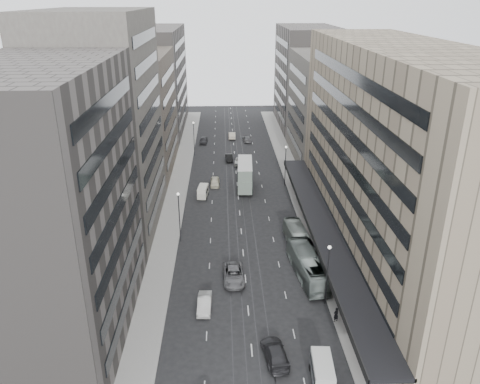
{
  "coord_description": "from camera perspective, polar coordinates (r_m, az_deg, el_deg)",
  "views": [
    {
      "loc": [
        -2.83,
        -53.26,
        35.75
      ],
      "look_at": [
        -0.19,
        15.38,
        6.85
      ],
      "focal_mm": 35.0,
      "sensor_mm": 36.0,
      "label": 1
    }
  ],
  "objects": [
    {
      "name": "bus_far",
      "position": [
        71.77,
        7.19,
        -5.83
      ],
      "size": [
        3.55,
        11.36,
        3.11
      ],
      "primitive_type": "imported",
      "rotation": [
        0.0,
        0.0,
        3.23
      ],
      "color": "gray",
      "rests_on": "ground"
    },
    {
      "name": "sedan_8",
      "position": [
        123.47,
        -4.47,
        6.3
      ],
      "size": [
        2.12,
        4.74,
        1.58
      ],
      "primitive_type": "imported",
      "rotation": [
        0.0,
        0.0,
        -0.06
      ],
      "color": "#252528",
      "rests_on": "ground"
    },
    {
      "name": "building_left_a",
      "position": [
        53.18,
        -22.56,
        -2.01
      ],
      "size": [
        15.0,
        28.0,
        30.0
      ],
      "primitive_type": "cube",
      "color": "#5C5653",
      "rests_on": "ground"
    },
    {
      "name": "double_decker",
      "position": [
        93.09,
        0.61,
        2.17
      ],
      "size": [
        3.45,
        10.06,
        5.44
      ],
      "rotation": [
        0.0,
        0.0,
        -0.05
      ],
      "color": "slate",
      "rests_on": "ground"
    },
    {
      "name": "sedan_9",
      "position": [
        127.62,
        -0.98,
        6.94
      ],
      "size": [
        1.87,
        5.16,
        1.69
      ],
      "primitive_type": "imported",
      "rotation": [
        0.0,
        0.0,
        3.13
      ],
      "color": "#BEB29D",
      "rests_on": "ground"
    },
    {
      "name": "ground",
      "position": [
        64.21,
        0.71,
        -11.02
      ],
      "size": [
        220.0,
        220.0,
        0.0
      ],
      "primitive_type": "plane",
      "color": "black",
      "rests_on": "ground"
    },
    {
      "name": "sedan_3",
      "position": [
        52.49,
        4.28,
        -18.97
      ],
      "size": [
        3.01,
        5.92,
        1.65
      ],
      "primitive_type": "imported",
      "rotation": [
        0.0,
        0.0,
        3.27
      ],
      "color": "#242426",
      "rests_on": "ground"
    },
    {
      "name": "sedan_1",
      "position": [
        59.3,
        -4.35,
        -13.4
      ],
      "size": [
        1.77,
        4.76,
        1.55
      ],
      "primitive_type": "imported",
      "rotation": [
        0.0,
        0.0,
        -0.03
      ],
      "color": "#B5B4B0",
      "rests_on": "ground"
    },
    {
      "name": "department_store",
      "position": [
        69.11,
        18.54,
        4.09
      ],
      "size": [
        19.2,
        60.0,
        30.0
      ],
      "color": "gray",
      "rests_on": "ground"
    },
    {
      "name": "building_left_c",
      "position": [
        103.65,
        -12.69,
        9.31
      ],
      "size": [
        15.0,
        28.0,
        25.0
      ],
      "primitive_type": "cube",
      "color": "#665B4F",
      "rests_on": "ground"
    },
    {
      "name": "sidewalk_left",
      "position": [
        97.95,
        -7.42,
        1.26
      ],
      "size": [
        4.0,
        125.0,
        0.15
      ],
      "primitive_type": "cube",
      "color": "gray",
      "rests_on": "ground"
    },
    {
      "name": "panel_van",
      "position": [
        89.44,
        -4.55,
        0.08
      ],
      "size": [
        2.19,
        3.87,
        2.33
      ],
      "rotation": [
        0.0,
        0.0,
        -0.12
      ],
      "color": "#BBB8A9",
      "rests_on": "ground"
    },
    {
      "name": "building_left_b",
      "position": [
        76.96,
        -16.32,
        7.8
      ],
      "size": [
        15.0,
        26.0,
        34.0
      ],
      "primitive_type": "cube",
      "color": "#4E4943",
      "rests_on": "ground"
    },
    {
      "name": "sedan_4",
      "position": [
        95.22,
        -3.08,
        1.24
      ],
      "size": [
        1.89,
        4.65,
        1.58
      ],
      "primitive_type": "imported",
      "rotation": [
        0.0,
        0.0,
        -0.0
      ],
      "color": "beige",
      "rests_on": "ground"
    },
    {
      "name": "sedan_2",
      "position": [
        64.31,
        -0.78,
        -10.06
      ],
      "size": [
        3.02,
        6.18,
        1.69
      ],
      "primitive_type": "imported",
      "rotation": [
        0.0,
        0.0,
        0.04
      ],
      "color": "slate",
      "rests_on": "ground"
    },
    {
      "name": "sidewalk_right",
      "position": [
        98.64,
        6.6,
        1.46
      ],
      "size": [
        4.0,
        125.0,
        0.15
      ],
      "primitive_type": "cube",
      "color": "gray",
      "rests_on": "ground"
    },
    {
      "name": "lamp_right_near",
      "position": [
        58.48,
        10.65,
        -9.12
      ],
      "size": [
        0.44,
        0.44,
        8.32
      ],
      "color": "#262628",
      "rests_on": "ground"
    },
    {
      "name": "sedan_7",
      "position": [
        124.72,
        0.84,
        6.49
      ],
      "size": [
        2.45,
        4.96,
        1.39
      ],
      "primitive_type": "imported",
      "rotation": [
        0.0,
        0.0,
        3.25
      ],
      "color": "#5B5B5D",
      "rests_on": "ground"
    },
    {
      "name": "bus_near",
      "position": [
        65.29,
        8.23,
        -8.89
      ],
      "size": [
        4.2,
        12.38,
        3.38
      ],
      "primitive_type": "imported",
      "rotation": [
        0.0,
        0.0,
        3.26
      ],
      "color": "slate",
      "rests_on": "ground"
    },
    {
      "name": "building_right_far",
      "position": [
        139.14,
        8.13,
        13.61
      ],
      "size": [
        15.0,
        32.0,
        28.0
      ],
      "primitive_type": "cube",
      "color": "#5C5653",
      "rests_on": "ground"
    },
    {
      "name": "lamp_left_near",
      "position": [
        72.39,
        -7.44,
        -2.35
      ],
      "size": [
        0.44,
        0.44,
        8.32
      ],
      "color": "#262628",
      "rests_on": "ground"
    },
    {
      "name": "sedan_6",
      "position": [
        107.39,
        0.08,
        3.8
      ],
      "size": [
        3.12,
        5.71,
        1.52
      ],
      "primitive_type": "imported",
      "rotation": [
        0.0,
        0.0,
        3.03
      ],
      "color": "white",
      "rests_on": "ground"
    },
    {
      "name": "sedan_5",
      "position": [
        109.74,
        -1.34,
        4.21
      ],
      "size": [
        1.85,
        4.6,
        1.49
      ],
      "primitive_type": "imported",
      "rotation": [
        0.0,
        0.0,
        0.06
      ],
      "color": "black",
      "rests_on": "ground"
    },
    {
      "name": "vw_microbus",
      "position": [
        50.26,
        10.02,
        -20.72
      ],
      "size": [
        2.43,
        4.83,
        2.53
      ],
      "rotation": [
        0.0,
        0.0,
        -0.07
      ],
      "color": "#565A5E",
      "rests_on": "ground"
    },
    {
      "name": "building_left_d",
      "position": [
        135.33,
        -10.38,
        13.21
      ],
      "size": [
        15.0,
        38.0,
        28.0
      ],
      "primitive_type": "cube",
      "color": "#5C5653",
      "rests_on": "ground"
    },
    {
      "name": "lamp_left_far",
      "position": [
        112.7,
        -5.65,
        6.98
      ],
      "size": [
        0.44,
        0.44,
        8.32
      ],
      "color": "#262628",
      "rests_on": "ground"
    },
    {
      "name": "building_right_mid",
      "position": [
        110.62,
        10.73,
        10.03
      ],
      "size": [
        15.0,
        28.0,
        24.0
      ],
      "primitive_type": "cube",
      "color": "#4E4943",
      "rests_on": "ground"
    },
    {
      "name": "pedestrian",
      "position": [
        57.96,
        11.62,
        -14.43
      ],
      "size": [
        0.84,
        0.74,
        1.94
      ],
      "primitive_type": "imported",
      "rotation": [
        0.0,
        0.0,
        3.63
      ],
      "color": "black",
      "rests_on": "sidewalk_right"
    },
    {
      "name": "lamp_right_far",
      "position": [
        94.24,
        5.57,
        3.79
      ],
      "size": [
        0.44,
        0.44,
        8.32
      ],
      "color": "#262628",
      "rests_on": "ground"
    }
  ]
}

